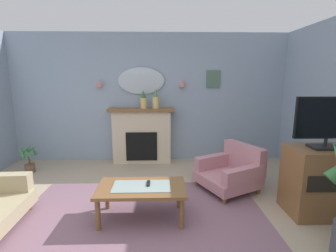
{
  "coord_description": "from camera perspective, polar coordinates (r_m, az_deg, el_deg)",
  "views": [
    {
      "loc": [
        0.26,
        -2.48,
        1.77
      ],
      "look_at": [
        0.36,
        1.48,
        0.99
      ],
      "focal_mm": 25.93,
      "sensor_mm": 36.0,
      "label": 1
    }
  ],
  "objects": [
    {
      "name": "patterned_rug",
      "position": [
        3.21,
        -6.32,
        -22.14
      ],
      "size": [
        3.2,
        2.4,
        0.01
      ],
      "primitive_type": "cube",
      "color": "#7F5B6B",
      "rests_on": "ground"
    },
    {
      "name": "tv_remote",
      "position": [
        3.18,
        -4.62,
        -13.33
      ],
      "size": [
        0.04,
        0.16,
        0.02
      ],
      "primitive_type": "cube",
      "color": "black",
      "rests_on": "coffee_table"
    },
    {
      "name": "wall_sconce_left",
      "position": [
        5.23,
        -15.79,
        9.6
      ],
      "size": [
        0.14,
        0.14,
        0.14
      ],
      "primitive_type": "cone",
      "color": "#D17066"
    },
    {
      "name": "mantel_vase_centre",
      "position": [
        4.98,
        -5.78,
        6.01
      ],
      "size": [
        0.13,
        0.13,
        0.37
      ],
      "color": "tan",
      "rests_on": "fireplace"
    },
    {
      "name": "framed_picture",
      "position": [
        5.24,
        10.58,
        10.81
      ],
      "size": [
        0.28,
        0.03,
        0.36
      ],
      "primitive_type": "cube",
      "color": "#4C6B56"
    },
    {
      "name": "tv_flatscreen",
      "position": [
        3.58,
        33.53,
        0.93
      ],
      "size": [
        0.84,
        0.24,
        0.65
      ],
      "color": "black",
      "rests_on": "tv_cabinet"
    },
    {
      "name": "wall_back",
      "position": [
        5.22,
        -4.37,
        6.48
      ],
      "size": [
        6.72,
        0.1,
        2.68
      ],
      "primitive_type": "cube",
      "color": "#8C9EB2",
      "rests_on": "ground"
    },
    {
      "name": "floor",
      "position": [
        3.08,
        -6.62,
        -25.05
      ],
      "size": [
        6.72,
        6.35,
        0.1
      ],
      "primitive_type": "cube",
      "color": "tan",
      "rests_on": "ground"
    },
    {
      "name": "tv_cabinet",
      "position": [
        3.8,
        32.04,
        -10.91
      ],
      "size": [
        0.8,
        0.57,
        0.9
      ],
      "color": "brown",
      "rests_on": "ground"
    },
    {
      "name": "wall_sconce_right",
      "position": [
        5.09,
        3.4,
        9.96
      ],
      "size": [
        0.14,
        0.14,
        0.14
      ],
      "primitive_type": "cone",
      "color": "#D17066"
    },
    {
      "name": "fireplace",
      "position": [
        5.14,
        -6.15,
        -2.35
      ],
      "size": [
        1.36,
        0.36,
        1.16
      ],
      "color": "beige",
      "rests_on": "ground"
    },
    {
      "name": "potted_plant_small_fern",
      "position": [
        5.33,
        -29.87,
        -6.71
      ],
      "size": [
        0.34,
        0.35,
        0.56
      ],
      "color": "brown",
      "rests_on": "ground"
    },
    {
      "name": "mantel_vase_left",
      "position": [
        4.97,
        -2.89,
        6.12
      ],
      "size": [
        0.13,
        0.13,
        0.39
      ],
      "color": "tan",
      "rests_on": "fireplace"
    },
    {
      "name": "coffee_table",
      "position": [
        3.16,
        -6.27,
        -14.85
      ],
      "size": [
        1.1,
        0.6,
        0.45
      ],
      "color": "brown",
      "rests_on": "ground"
    },
    {
      "name": "armchair_in_corner",
      "position": [
        4.1,
        14.77,
        -10.08
      ],
      "size": [
        1.09,
        1.08,
        0.71
      ],
      "color": "#B77A84",
      "rests_on": "ground"
    },
    {
      "name": "wall_mirror",
      "position": [
        5.14,
        -6.3,
        10.48
      ],
      "size": [
        0.96,
        0.06,
        0.56
      ],
      "primitive_type": "ellipsoid",
      "color": "#B2BCC6"
    }
  ]
}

